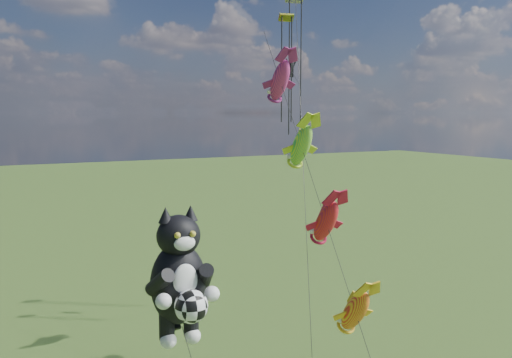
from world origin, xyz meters
name	(u,v)px	position (x,y,z in m)	size (l,w,h in m)	color
cat_kite_rig	(180,276)	(4.62, -0.58, 7.98)	(2.80, 4.27, 10.83)	#503D29
fish_windsock_rig	(313,183)	(13.10, 2.65, 10.95)	(2.39, 15.86, 19.50)	#503D29
parafoil_rig	(292,61)	(16.73, 10.90, 17.92)	(8.77, 15.84, 23.32)	#503D29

